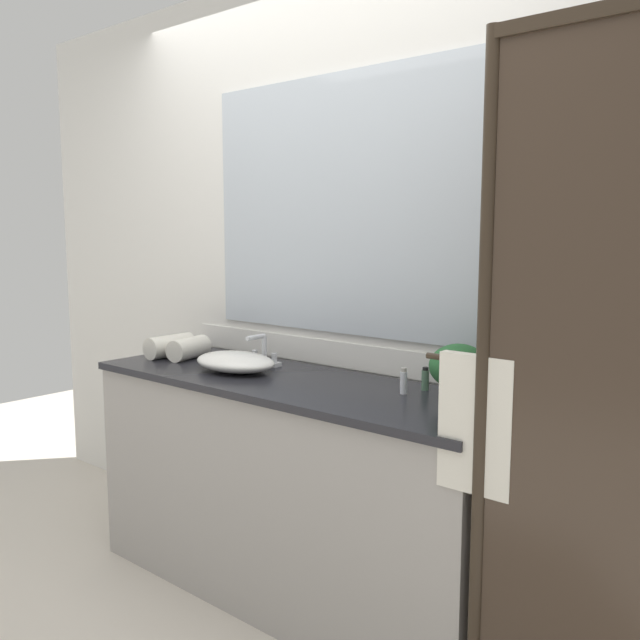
% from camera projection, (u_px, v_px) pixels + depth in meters
% --- Properties ---
extents(ground_plane, '(8.00, 8.00, 0.00)m').
position_uv_depth(ground_plane, '(292.00, 593.00, 2.77)').
color(ground_plane, beige).
extents(wall_back_with_mirror, '(4.40, 0.06, 2.60)m').
position_uv_depth(wall_back_with_mirror, '(345.00, 272.00, 2.86)').
color(wall_back_with_mirror, silver).
rests_on(wall_back_with_mirror, ground_plane).
extents(vanity_cabinet, '(1.80, 0.58, 0.90)m').
position_uv_depth(vanity_cabinet, '(293.00, 488.00, 2.72)').
color(vanity_cabinet, '#9E9993').
rests_on(vanity_cabinet, ground_plane).
extents(shower_enclosure, '(1.20, 0.59, 2.00)m').
position_uv_depth(shower_enclosure, '(615.00, 415.00, 1.69)').
color(shower_enclosure, '#2D2319').
rests_on(shower_enclosure, ground_plane).
extents(sink_basin, '(0.38, 0.26, 0.08)m').
position_uv_depth(sink_basin, '(235.00, 362.00, 2.81)').
color(sink_basin, white).
rests_on(sink_basin, vanity_cabinet).
extents(faucet, '(0.17, 0.12, 0.14)m').
position_uv_depth(faucet, '(263.00, 355.00, 2.94)').
color(faucet, silver).
rests_on(faucet, vanity_cabinet).
extents(potted_plant, '(0.21, 0.21, 0.20)m').
position_uv_depth(potted_plant, '(459.00, 369.00, 2.30)').
color(potted_plant, beige).
rests_on(potted_plant, vanity_cabinet).
extents(amenity_bottle_lotion, '(0.03, 0.03, 0.09)m').
position_uv_depth(amenity_bottle_lotion, '(425.00, 379.00, 2.47)').
color(amenity_bottle_lotion, '#4C7056').
rests_on(amenity_bottle_lotion, vanity_cabinet).
extents(amenity_bottle_shampoo, '(0.03, 0.03, 0.10)m').
position_uv_depth(amenity_bottle_shampoo, '(404.00, 382.00, 2.42)').
color(amenity_bottle_shampoo, silver).
rests_on(amenity_bottle_shampoo, vanity_cabinet).
extents(rolled_towel_near_edge, '(0.11, 0.23, 0.10)m').
position_uv_depth(rolled_towel_near_edge, '(170.00, 346.00, 3.13)').
color(rolled_towel_near_edge, silver).
rests_on(rolled_towel_near_edge, vanity_cabinet).
extents(rolled_towel_middle, '(0.14, 0.23, 0.10)m').
position_uv_depth(rolled_towel_middle, '(189.00, 348.00, 3.08)').
color(rolled_towel_middle, silver).
rests_on(rolled_towel_middle, vanity_cabinet).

